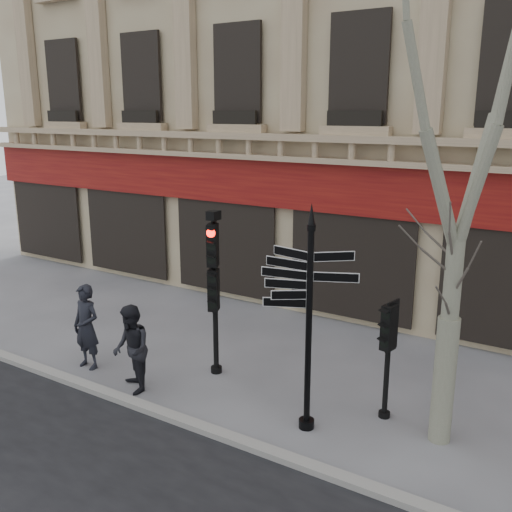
# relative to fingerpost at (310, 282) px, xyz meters

# --- Properties ---
(ground) EXTENTS (80.00, 80.00, 0.00)m
(ground) POSITION_rel_fingerpost_xyz_m (-1.42, 0.31, -2.74)
(ground) COLOR #5D5D62
(ground) RESTS_ON ground
(kerb) EXTENTS (80.00, 0.25, 0.12)m
(kerb) POSITION_rel_fingerpost_xyz_m (-1.42, -1.09, -2.68)
(kerb) COLOR gray
(kerb) RESTS_ON ground
(building) EXTENTS (28.00, 15.52, 18.00)m
(building) POSITION_rel_fingerpost_xyz_m (-1.42, 12.79, 6.25)
(building) COLOR tan
(building) RESTS_ON ground
(fingerpost) EXTENTS (2.08, 2.08, 4.08)m
(fingerpost) POSITION_rel_fingerpost_xyz_m (0.00, 0.00, 0.00)
(fingerpost) COLOR black
(fingerpost) RESTS_ON ground
(traffic_signal_main) EXTENTS (0.47, 0.41, 3.56)m
(traffic_signal_main) POSITION_rel_fingerpost_xyz_m (-2.69, 0.95, -0.49)
(traffic_signal_main) COLOR black
(traffic_signal_main) RESTS_ON ground
(traffic_signal_secondary) EXTENTS (0.41, 0.33, 2.21)m
(traffic_signal_secondary) POSITION_rel_fingerpost_xyz_m (1.05, 1.10, -1.20)
(traffic_signal_secondary) COLOR black
(traffic_signal_secondary) RESTS_ON ground
(plane_tree) EXTENTS (3.26, 3.26, 8.65)m
(plane_tree) POSITION_rel_fingerpost_xyz_m (2.12, 0.87, 3.34)
(plane_tree) COLOR gray
(plane_tree) RESTS_ON ground
(pedestrian_a) EXTENTS (0.69, 0.46, 1.89)m
(pedestrian_a) POSITION_rel_fingerpost_xyz_m (-5.23, -0.33, -1.79)
(pedestrian_a) COLOR black
(pedestrian_a) RESTS_ON ground
(pedestrian_b) EXTENTS (1.11, 1.07, 1.80)m
(pedestrian_b) POSITION_rel_fingerpost_xyz_m (-3.62, -0.62, -1.84)
(pedestrian_b) COLOR black
(pedestrian_b) RESTS_ON ground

